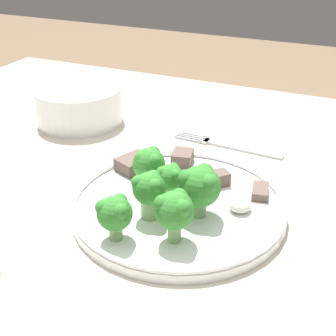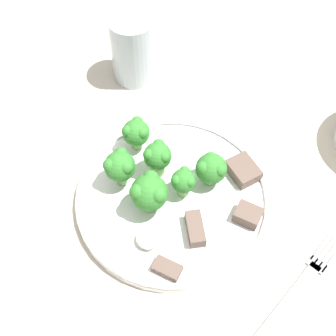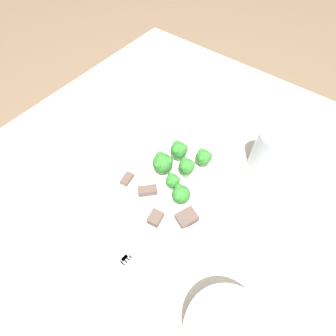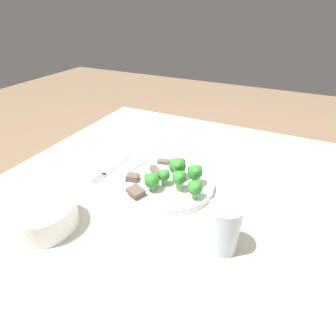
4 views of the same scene
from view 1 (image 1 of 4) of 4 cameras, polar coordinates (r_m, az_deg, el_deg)
table at (r=0.65m, az=-5.14°, el=-12.29°), size 1.08×1.17×0.72m
dinner_plate at (r=0.60m, az=1.32°, el=-4.59°), size 0.27×0.27×0.02m
fork at (r=0.77m, az=7.33°, el=2.73°), size 0.03×0.19×0.00m
cream_bowl at (r=0.86m, az=-10.79°, el=7.50°), size 0.15×0.15×0.06m
broccoli_floret_near_rim_left at (r=0.55m, az=3.91°, el=-2.17°), size 0.05×0.05×0.07m
broccoli_floret_center_left at (r=0.62m, az=-2.35°, el=0.56°), size 0.05×0.04×0.05m
broccoli_floret_back_left at (r=0.51m, az=0.80°, el=-5.14°), size 0.04×0.04×0.06m
broccoli_floret_front_left at (r=0.55m, az=-2.33°, el=-2.66°), size 0.04×0.04×0.06m
broccoli_floret_center_back at (r=0.59m, az=0.26°, el=-1.20°), size 0.04×0.03×0.05m
broccoli_floret_mid_cluster at (r=0.52m, az=-6.52°, el=-5.47°), size 0.04×0.04×0.05m
meat_slice_front_slice at (r=0.62m, az=11.17°, el=-2.81°), size 0.04×0.03×0.01m
meat_slice_middle_slice at (r=0.63m, az=5.37°, el=-1.47°), size 0.05×0.05×0.02m
meat_slice_rear_slice at (r=0.67m, az=-4.19°, el=0.56°), size 0.06×0.05×0.02m
meat_slice_edge_slice at (r=0.68m, az=1.77°, el=1.27°), size 0.04×0.03×0.02m
sauce_dollop at (r=0.58m, az=8.81°, el=-4.41°), size 0.03×0.03×0.02m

